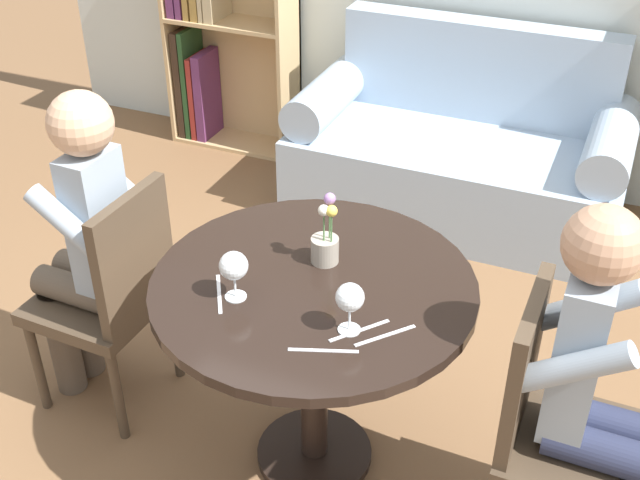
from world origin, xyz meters
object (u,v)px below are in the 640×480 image
object	(u,v)px
couch	(459,155)
person_right	(600,394)
wine_glass_right	(350,299)
chair_right	(557,425)
flower_vase	(325,242)
wine_glass_left	(234,267)
bookshelf_left	(216,16)
chair_left	(113,291)
person_left	(85,245)

from	to	relation	value
couch	person_right	world-z (taller)	person_right
couch	wine_glass_right	distance (m)	2.10
chair_right	flower_vase	world-z (taller)	flower_vase
wine_glass_left	person_right	bearing A→B (deg)	6.85
bookshelf_left	wine_glass_right	world-z (taller)	bookshelf_left
couch	bookshelf_left	bearing A→B (deg)	170.12
person_right	wine_glass_right	world-z (taller)	person_right
chair_right	person_right	size ratio (longest dim) A/B	0.74
couch	flower_vase	bearing A→B (deg)	-90.30
chair_left	wine_glass_right	bearing A→B (deg)	81.84
couch	flower_vase	distance (m)	1.81
person_right	wine_glass_left	size ratio (longest dim) A/B	7.85
couch	wine_glass_left	distance (m)	2.09
flower_vase	person_right	bearing A→B (deg)	-9.73
wine_glass_right	chair_right	bearing A→B (deg)	13.08
person_right	bookshelf_left	bearing A→B (deg)	48.27
chair_right	flower_vase	xyz separation A→B (m)	(-0.77, 0.15, 0.33)
bookshelf_left	wine_glass_right	size ratio (longest dim) A/B	9.73
couch	flower_vase	world-z (taller)	flower_vase
chair_left	person_right	size ratio (longest dim) A/B	0.74
person_left	wine_glass_left	bearing A→B (deg)	78.40
couch	person_left	bearing A→B (deg)	-114.76
chair_right	wine_glass_right	world-z (taller)	wine_glass_right
person_left	person_right	bearing A→B (deg)	90.61
chair_left	wine_glass_left	bearing A→B (deg)	76.90
bookshelf_left	chair_right	world-z (taller)	bookshelf_left
wine_glass_left	flower_vase	size ratio (longest dim) A/B	0.64
person_left	chair_left	bearing A→B (deg)	88.74
bookshelf_left	chair_left	distance (m)	2.27
chair_left	wine_glass_left	size ratio (longest dim) A/B	5.84
bookshelf_left	chair_left	bearing A→B (deg)	-70.21
couch	chair_right	world-z (taller)	couch
wine_glass_left	wine_glass_right	xyz separation A→B (m)	(0.36, -0.01, 0.00)
chair_right	person_right	distance (m)	0.18
chair_left	wine_glass_right	world-z (taller)	wine_glass_right
flower_vase	chair_left	bearing A→B (deg)	-171.28
chair_left	bookshelf_left	bearing A→B (deg)	-158.36
chair_left	couch	bearing A→B (deg)	159.44
chair_left	person_right	bearing A→B (deg)	90.71
wine_glass_right	wine_glass_left	bearing A→B (deg)	178.34
couch	person_left	size ratio (longest dim) A/B	1.32
person_right	person_left	bearing A→B (deg)	89.11
chair_right	person_left	size ratio (longest dim) A/B	0.73
wine_glass_right	person_right	bearing A→B (deg)	11.30
chair_right	person_left	bearing A→B (deg)	89.08
bookshelf_left	chair_right	distance (m)	3.15
wine_glass_left	chair_left	bearing A→B (deg)	165.05
bookshelf_left	flower_vase	xyz separation A→B (m)	(1.52, -2.00, 0.07)
person_right	couch	bearing A→B (deg)	24.74
couch	flower_vase	size ratio (longest dim) A/B	6.79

